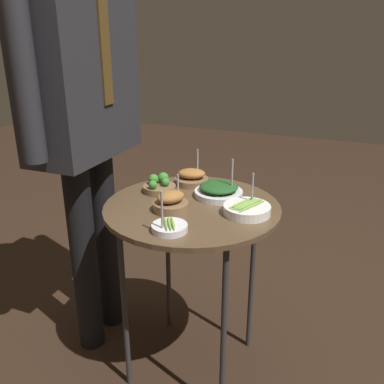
{
  "coord_description": "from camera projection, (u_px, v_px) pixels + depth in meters",
  "views": [
    {
      "loc": [
        -1.28,
        -0.51,
        1.29
      ],
      "look_at": [
        0.0,
        0.0,
        0.75
      ],
      "focal_mm": 40.0,
      "sensor_mm": 36.0,
      "label": 1
    }
  ],
  "objects": [
    {
      "name": "bowl_roast_front_right",
      "position": [
        171.0,
        202.0,
        1.45
      ],
      "size": [
        0.12,
        0.12,
        0.12
      ],
      "color": "brown",
      "rests_on": "serving_cart"
    },
    {
      "name": "bowl_roast_center",
      "position": [
        192.0,
        178.0,
        1.69
      ],
      "size": [
        0.13,
        0.13,
        0.14
      ],
      "color": "brown",
      "rests_on": "serving_cart"
    },
    {
      "name": "bowl_asparagus_front_left",
      "position": [
        169.0,
        227.0,
        1.31
      ],
      "size": [
        0.11,
        0.11,
        0.14
      ],
      "color": "silver",
      "rests_on": "serving_cart"
    },
    {
      "name": "serving_cart",
      "position": [
        192.0,
        220.0,
        1.52
      ],
      "size": [
        0.62,
        0.62,
        0.7
      ],
      "color": "brown",
      "rests_on": "ground_plane"
    },
    {
      "name": "bowl_spinach_back_right",
      "position": [
        219.0,
        190.0,
        1.57
      ],
      "size": [
        0.18,
        0.18,
        0.15
      ],
      "color": "silver",
      "rests_on": "serving_cart"
    },
    {
      "name": "ground_plane",
      "position": [
        192.0,
        362.0,
        1.76
      ],
      "size": [
        8.0,
        8.0,
        0.0
      ],
      "primitive_type": "plane",
      "color": "black"
    },
    {
      "name": "bowl_broccoli_back_left",
      "position": [
        159.0,
        186.0,
        1.62
      ],
      "size": [
        0.12,
        0.12,
        0.07
      ],
      "color": "brown",
      "rests_on": "serving_cart"
    },
    {
      "name": "waiter_figure",
      "position": [
        81.0,
        93.0,
        1.56
      ],
      "size": [
        0.62,
        0.23,
        1.68
      ],
      "color": "black",
      "rests_on": "ground_plane"
    },
    {
      "name": "bowl_asparagus_far_rim",
      "position": [
        247.0,
        209.0,
        1.43
      ],
      "size": [
        0.16,
        0.16,
        0.13
      ],
      "color": "white",
      "rests_on": "serving_cart"
    }
  ]
}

